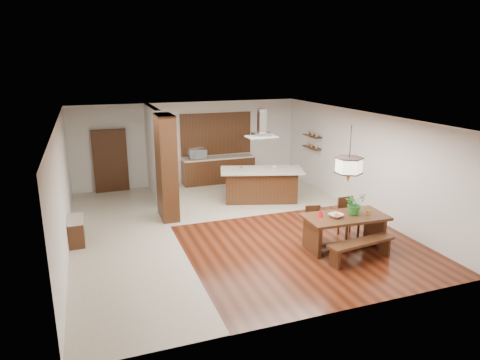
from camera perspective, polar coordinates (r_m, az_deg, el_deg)
name	(u,v)px	position (r m, az deg, el deg)	size (l,w,h in m)	color
room_shell	(229,150)	(10.89, -1.49, 3.98)	(9.00, 9.04, 2.92)	#38150A
tile_hallway	(124,240)	(10.99, -15.26, -7.73)	(2.50, 9.00, 0.01)	beige
tile_kitchen	(241,195)	(14.10, 0.16, -1.98)	(5.50, 4.00, 0.01)	beige
soffit_band	(229,118)	(10.76, -1.52, 8.27)	(8.00, 9.00, 0.02)	#3D200F
partition_pier	(166,168)	(11.83, -9.78, 1.64)	(0.45, 1.00, 2.90)	black
partition_stub	(154,153)	(13.85, -11.37, 3.58)	(0.18, 2.40, 2.90)	silver
hallway_console	(76,231)	(11.05, -20.97, -6.37)	(0.37, 0.88, 0.63)	black
hallway_doorway	(110,161)	(14.89, -16.90, 2.45)	(1.10, 0.20, 2.10)	black
rear_counter	(218,170)	(15.44, -2.89, 1.37)	(2.60, 0.62, 0.95)	black
kitchen_window	(216,134)	(15.43, -3.24, 6.18)	(2.60, 0.08, 1.50)	#99542D
shelf_lower	(312,147)	(14.92, 9.54, 4.31)	(0.26, 0.90, 0.04)	black
shelf_upper	(312,136)	(14.85, 9.61, 5.82)	(0.26, 0.90, 0.04)	black
dining_table	(345,224)	(10.28, 13.80, -5.74)	(1.96, 1.03, 0.80)	black
dining_bench	(361,251)	(9.88, 15.78, -9.04)	(1.63, 0.36, 0.46)	black
dining_chair_left	(314,224)	(10.59, 9.85, -5.84)	(0.38, 0.38, 0.85)	black
dining_chair_right	(349,218)	(11.02, 14.33, -4.88)	(0.43, 0.43, 0.98)	black
pendant_lantern	(350,155)	(9.82, 14.42, 3.31)	(0.64, 0.64, 1.31)	beige
foliage_plant	(355,203)	(10.27, 15.04, -3.04)	(0.47, 0.41, 0.52)	#28792B
fruit_bowl	(336,216)	(10.05, 12.66, -4.65)	(0.31, 0.31, 0.08)	#BBAFA3
napkin_cone	(321,212)	(9.99, 10.69, -4.26)	(0.13, 0.13, 0.21)	red
gold_ornament	(368,212)	(10.40, 16.72, -4.16)	(0.07, 0.07, 0.10)	gold
kitchen_island	(261,185)	(13.34, 2.81, -0.65)	(2.73, 1.79, 1.04)	black
range_hood	(262,123)	(12.95, 2.91, 7.60)	(0.90, 0.55, 0.87)	silver
island_cup	(274,167)	(13.30, 4.62, 1.71)	(0.11, 0.11, 0.09)	silver
microwave	(197,154)	(15.09, -5.70, 3.47)	(0.60, 0.40, 0.33)	silver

